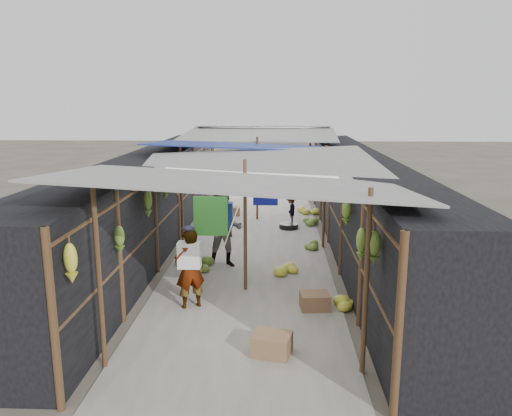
# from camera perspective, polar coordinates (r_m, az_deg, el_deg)

# --- Properties ---
(ground) EXTENTS (80.00, 80.00, 0.00)m
(ground) POSITION_cam_1_polar(r_m,az_deg,el_deg) (7.33, -2.73, -18.00)
(ground) COLOR #6B6356
(ground) RESTS_ON ground
(aisle_slab) EXTENTS (3.60, 16.00, 0.02)m
(aisle_slab) POSITION_cam_1_polar(r_m,az_deg,el_deg) (13.34, -0.28, -3.79)
(aisle_slab) COLOR #9E998E
(aisle_slab) RESTS_ON ground
(stall_left) EXTENTS (1.40, 15.00, 2.30)m
(stall_left) POSITION_cam_1_polar(r_m,az_deg,el_deg) (13.47, -11.84, 1.09)
(stall_left) COLOR black
(stall_left) RESTS_ON ground
(stall_right) EXTENTS (1.40, 15.00, 2.30)m
(stall_right) POSITION_cam_1_polar(r_m,az_deg,el_deg) (13.23, 11.48, 0.91)
(stall_right) COLOR black
(stall_right) RESTS_ON ground
(crate_near) EXTENTS (0.65, 0.56, 0.33)m
(crate_near) POSITION_cam_1_polar(r_m,az_deg,el_deg) (7.61, 1.79, -15.35)
(crate_near) COLOR #996D4E
(crate_near) RESTS_ON ground
(crate_mid) EXTENTS (0.55, 0.46, 0.31)m
(crate_mid) POSITION_cam_1_polar(r_m,az_deg,el_deg) (9.16, 6.73, -10.57)
(crate_mid) COLOR #996D4E
(crate_mid) RESTS_ON ground
(crate_back) EXTENTS (0.50, 0.43, 0.30)m
(crate_back) POSITION_cam_1_polar(r_m,az_deg,el_deg) (16.24, -2.68, -0.38)
(crate_back) COLOR #996D4E
(crate_back) RESTS_ON ground
(black_basin) EXTENTS (0.55, 0.55, 0.17)m
(black_basin) POSITION_cam_1_polar(r_m,az_deg,el_deg) (14.60, 3.76, -2.10)
(black_basin) COLOR black
(black_basin) RESTS_ON ground
(vendor_elderly) EXTENTS (0.64, 0.55, 1.47)m
(vendor_elderly) POSITION_cam_1_polar(r_m,az_deg,el_deg) (9.05, -7.59, -6.93)
(vendor_elderly) COLOR silver
(vendor_elderly) RESTS_ON ground
(shopper_blue) EXTENTS (0.90, 0.72, 1.76)m
(shopper_blue) POSITION_cam_1_polar(r_m,az_deg,el_deg) (11.15, -3.71, -2.40)
(shopper_blue) COLOR #1D4F92
(shopper_blue) RESTS_ON ground
(vendor_seated) EXTENTS (0.38, 0.62, 0.93)m
(vendor_seated) POSITION_cam_1_polar(r_m,az_deg,el_deg) (14.95, 4.01, -0.26)
(vendor_seated) COLOR #4A4640
(vendor_seated) RESTS_ON ground
(market_canopy) EXTENTS (5.62, 15.20, 2.77)m
(market_canopy) POSITION_cam_1_polar(r_m,az_deg,el_deg) (13.22, -0.09, 6.65)
(market_canopy) COLOR brown
(market_canopy) RESTS_ON ground
(hanging_bananas) EXTENTS (3.96, 13.87, 0.80)m
(hanging_bananas) POSITION_cam_1_polar(r_m,az_deg,el_deg) (12.88, -0.53, 3.13)
(hanging_bananas) COLOR gold
(hanging_bananas) RESTS_ON ground
(floor_bananas) EXTENTS (3.63, 8.48, 0.35)m
(floor_bananas) POSITION_cam_1_polar(r_m,az_deg,el_deg) (12.63, 2.17, -4.03)
(floor_bananas) COLOR #5A7C28
(floor_bananas) RESTS_ON ground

